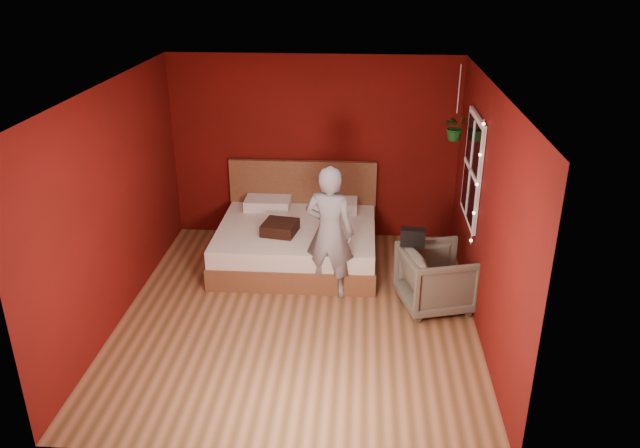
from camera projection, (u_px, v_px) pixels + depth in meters
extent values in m
plane|color=#9C623E|center=(299.00, 314.00, 7.18)|extent=(4.50, 4.50, 0.00)
cube|color=#5D0B09|center=(314.00, 148.00, 8.73)|extent=(4.00, 0.02, 2.60)
cube|color=#5D0B09|center=(264.00, 325.00, 4.60)|extent=(4.00, 0.02, 2.60)
cube|color=#5D0B09|center=(114.00, 204.00, 6.79)|extent=(0.02, 4.50, 2.60)
cube|color=#5D0B09|center=(488.00, 215.00, 6.53)|extent=(0.02, 4.50, 2.60)
cube|color=white|center=(295.00, 87.00, 6.14)|extent=(4.00, 4.50, 0.02)
cube|color=white|center=(472.00, 169.00, 7.27)|extent=(0.04, 0.97, 1.27)
cube|color=black|center=(471.00, 169.00, 7.27)|extent=(0.02, 0.85, 1.15)
cube|color=white|center=(471.00, 169.00, 7.27)|extent=(0.03, 0.05, 1.15)
cube|color=white|center=(471.00, 169.00, 7.27)|extent=(0.03, 0.85, 0.05)
cylinder|color=silver|center=(477.00, 184.00, 6.80)|extent=(0.01, 0.01, 1.45)
sphere|color=#FFF2CC|center=(471.00, 240.00, 7.07)|extent=(0.04, 0.04, 0.04)
sphere|color=#FFF2CC|center=(474.00, 213.00, 6.93)|extent=(0.04, 0.04, 0.04)
sphere|color=#FFF2CC|center=(477.00, 184.00, 6.80)|extent=(0.04, 0.04, 0.04)
sphere|color=#FFF2CC|center=(480.00, 155.00, 6.66)|extent=(0.04, 0.04, 0.04)
sphere|color=#FFF2CC|center=(484.00, 124.00, 6.52)|extent=(0.04, 0.04, 0.04)
cube|color=brown|center=(297.00, 252.00, 8.34)|extent=(2.08, 1.77, 0.29)
cube|color=white|center=(297.00, 234.00, 8.23)|extent=(2.04, 1.74, 0.23)
cube|color=brown|center=(303.00, 199.00, 8.94)|extent=(2.08, 0.08, 1.15)
cube|color=silver|center=(268.00, 203.00, 8.73)|extent=(0.63, 0.40, 0.15)
cube|color=silver|center=(335.00, 205.00, 8.67)|extent=(0.63, 0.40, 0.15)
imported|color=gray|center=(330.00, 232.00, 7.29)|extent=(0.67, 0.51, 1.63)
imported|color=#5B5948|center=(437.00, 278.00, 7.21)|extent=(0.98, 0.96, 0.73)
cube|color=black|center=(413.00, 237.00, 7.14)|extent=(0.29, 0.16, 0.20)
cube|color=black|center=(280.00, 228.00, 7.96)|extent=(0.48, 0.48, 0.15)
cylinder|color=silver|center=(459.00, 89.00, 7.54)|extent=(0.01, 0.01, 0.59)
imported|color=#1A5418|center=(456.00, 127.00, 7.72)|extent=(0.37, 0.35, 0.34)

